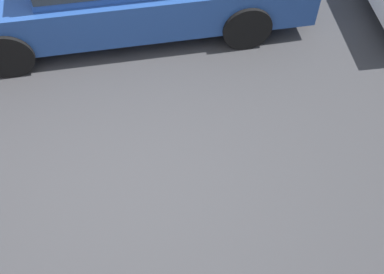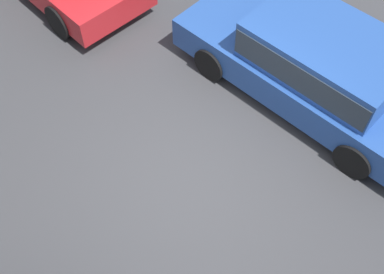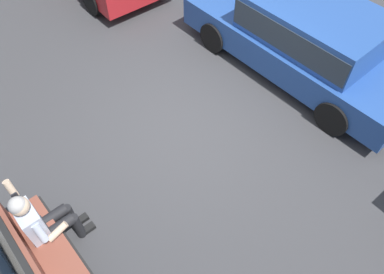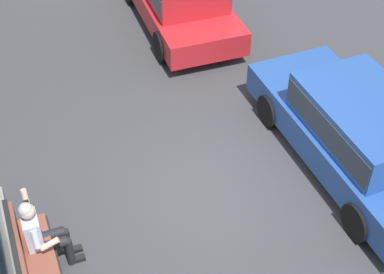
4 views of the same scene
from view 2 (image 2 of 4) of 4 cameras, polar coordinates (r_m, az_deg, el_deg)
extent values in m
plane|color=#38383A|center=(7.26, 0.24, -5.33)|extent=(60.00, 60.00, 0.00)
cube|color=#23478E|center=(8.12, 13.72, 7.50)|extent=(4.59, 1.78, 0.55)
cube|color=#23478E|center=(7.66, 15.71, 9.76)|extent=(2.39, 1.54, 0.64)
cube|color=#28333D|center=(7.66, 15.71, 9.76)|extent=(2.35, 1.57, 0.45)
cylinder|color=black|center=(8.30, 2.23, 8.67)|extent=(0.61, 0.19, 0.61)
cylinder|color=black|center=(9.27, 9.19, 13.91)|extent=(0.61, 0.19, 0.61)
cylinder|color=black|center=(7.49, 18.59, -2.57)|extent=(0.61, 0.19, 0.61)
cylinder|color=black|center=(9.34, -15.42, 13.05)|extent=(0.66, 0.20, 0.66)
camera|label=1|loc=(3.08, -31.90, 1.63)|focal=45.00mm
camera|label=3|loc=(1.55, 27.74, -49.34)|focal=35.00mm
camera|label=4|loc=(3.59, 129.16, -25.19)|focal=55.00mm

